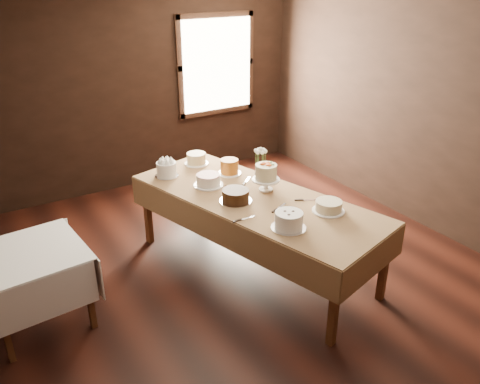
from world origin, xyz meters
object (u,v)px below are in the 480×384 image
object	(u,v)px
cake_flowers	(266,179)
cake_server_c	(231,187)
cake_chocolate	(236,196)
flower_vase	(260,173)
cake_swirl	(289,221)
cake_lattice	(208,181)
cake_cream	(329,207)
side_table	(30,261)
cake_caramel	(229,167)
cake_server_b	(311,200)
cake_server_e	(248,218)
cake_meringue	(167,170)
cake_server_d	(248,179)
display_table	(255,203)
cake_speckled	(196,159)
cake_server_a	(281,206)

from	to	relation	value
cake_flowers	cake_server_c	world-z (taller)	cake_flowers
cake_chocolate	flower_vase	distance (m)	0.64
cake_swirl	cake_lattice	bearing A→B (deg)	97.57
cake_chocolate	cake_cream	bearing A→B (deg)	-45.41
side_table	cake_chocolate	size ratio (longest dim) A/B	2.63
cake_flowers	cake_caramel	bearing A→B (deg)	99.52
cake_caramel	cake_server_c	xyz separation A→B (m)	(-0.18, -0.33, -0.07)
cake_chocolate	cake_cream	distance (m)	0.89
cake_swirl	cake_server_b	bearing A→B (deg)	32.40
cake_flowers	cake_server_e	world-z (taller)	cake_flowers
cake_meringue	cake_chocolate	xyz separation A→B (m)	(0.31, -0.93, -0.02)
cake_caramel	cake_flowers	distance (m)	0.58
cake_server_d	side_table	bearing A→B (deg)	142.43
cake_server_c	cake_flowers	bearing A→B (deg)	-153.03
flower_vase	cake_chocolate	bearing A→B (deg)	-145.80
cake_cream	flower_vase	bearing A→B (deg)	95.64
display_table	cake_cream	size ratio (longest dim) A/B	8.91
cake_flowers	cake_server_b	distance (m)	0.51
cake_chocolate	flower_vase	bearing A→B (deg)	34.20
display_table	flower_vase	bearing A→B (deg)	50.39
cake_meringue	cake_server_d	xyz separation A→B (m)	(0.70, -0.54, -0.07)
cake_flowers	side_table	bearing A→B (deg)	175.30
cake_speckled	cake_cream	bearing A→B (deg)	-73.99
cake_meringue	cake_caramel	size ratio (longest dim) A/B	0.96
cake_cream	cake_server_a	size ratio (longest dim) A/B	1.33
side_table	cake_cream	bearing A→B (deg)	-19.58
cake_meringue	cake_server_c	world-z (taller)	cake_meringue
cake_cream	cake_server_b	bearing A→B (deg)	86.32
side_table	flower_vase	distance (m)	2.43
display_table	cake_flowers	world-z (taller)	cake_flowers
cake_swirl	cake_server_e	world-z (taller)	cake_swirl
cake_server_b	flower_vase	xyz separation A→B (m)	(-0.12, 0.73, 0.06)
cake_swirl	flower_vase	xyz separation A→B (m)	(0.42, 1.06, -0.01)
cake_server_a	cake_server_d	size ratio (longest dim) A/B	1.00
cake_flowers	cake_cream	xyz separation A→B (m)	(0.23, -0.71, -0.08)
cake_flowers	flower_vase	bearing A→B (deg)	66.38
cake_server_c	flower_vase	xyz separation A→B (m)	(0.40, 0.06, 0.06)
cake_caramel	cake_server_c	bearing A→B (deg)	-118.14
side_table	cake_server_c	distance (m)	2.02
side_table	cake_meringue	distance (m)	1.73
cake_meringue	display_table	bearing A→B (deg)	-60.76
cake_lattice	cake_server_b	size ratio (longest dim) A/B	1.29
side_table	cake_server_b	size ratio (longest dim) A/B	3.91
cake_meringue	cake_server_e	size ratio (longest dim) A/B	1.10
cake_meringue	cake_cream	bearing A→B (deg)	-59.00
cake_speckled	cake_lattice	distance (m)	0.64
cake_cream	cake_server_c	world-z (taller)	cake_cream
cake_flowers	cake_server_c	distance (m)	0.38
cake_chocolate	cake_server_b	bearing A→B (deg)	-29.61
cake_flowers	cake_server_c	size ratio (longest dim) A/B	1.21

